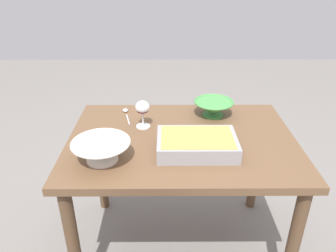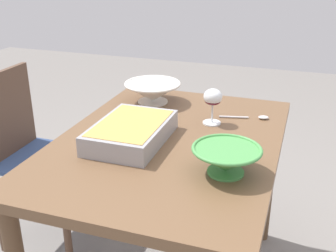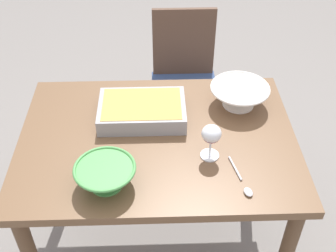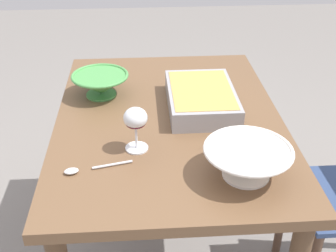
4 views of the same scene
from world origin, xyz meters
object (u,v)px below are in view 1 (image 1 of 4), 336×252
at_px(dining_table, 181,155).
at_px(serving_spoon, 126,113).
at_px(small_bowl, 101,150).
at_px(mixing_bowl, 213,107).
at_px(wine_glass, 143,109).
at_px(casserole_dish, 197,143).

distance_m(dining_table, serving_spoon, 0.43).
xyz_separation_m(dining_table, serving_spoon, (-0.31, 0.28, 0.11)).
height_order(small_bowl, serving_spoon, small_bowl).
bearing_deg(serving_spoon, mixing_bowl, -2.52).
bearing_deg(small_bowl, mixing_bowl, 39.68).
height_order(wine_glass, casserole_dish, wine_glass).
bearing_deg(serving_spoon, small_bowl, -96.41).
distance_m(small_bowl, serving_spoon, 0.49).
distance_m(mixing_bowl, small_bowl, 0.72).
bearing_deg(casserole_dish, serving_spoon, 132.79).
relative_size(dining_table, wine_glass, 7.60).
distance_m(casserole_dish, serving_spoon, 0.56).
bearing_deg(mixing_bowl, wine_glass, -160.63).
bearing_deg(serving_spoon, dining_table, -41.83).
bearing_deg(dining_table, casserole_dish, -63.25).
distance_m(dining_table, casserole_dish, 0.20).
xyz_separation_m(dining_table, mixing_bowl, (0.19, 0.26, 0.16)).
relative_size(casserole_dish, small_bowl, 1.41).
xyz_separation_m(dining_table, casserole_dish, (0.06, -0.13, 0.15)).
relative_size(dining_table, small_bowl, 4.35).
distance_m(mixing_bowl, serving_spoon, 0.51).
bearing_deg(wine_glass, mixing_bowl, 19.37).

